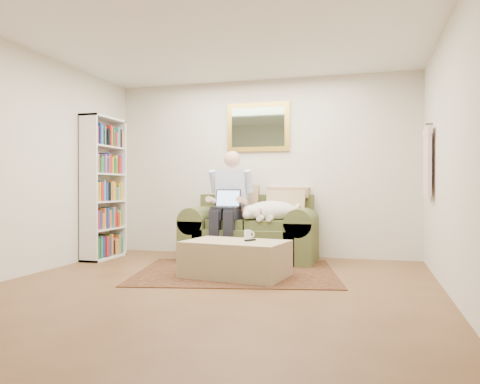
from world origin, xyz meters
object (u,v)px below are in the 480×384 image
at_px(coffee_mug, 248,234).
at_px(sofa, 250,238).
at_px(seated_man, 228,206).
at_px(ottoman, 236,259).
at_px(bookshelf, 104,188).
at_px(sleeping_dog, 272,211).
at_px(laptop, 227,203).

bearing_deg(coffee_mug, sofa, 102.32).
relative_size(seated_man, ottoman, 1.36).
bearing_deg(sofa, bookshelf, -168.65).
relative_size(sleeping_dog, bookshelf, 0.37).
bearing_deg(coffee_mug, bookshelf, 165.88).
bearing_deg(sleeping_dog, sofa, 164.26).
height_order(seated_man, ottoman, seated_man).
relative_size(laptop, ottoman, 0.31).
bearing_deg(bookshelf, laptop, 5.63).
relative_size(sofa, sleeping_dog, 2.43).
distance_m(sofa, coffee_mug, 1.01).
distance_m(sofa, laptop, 0.60).
distance_m(sofa, ottoman, 1.26).
bearing_deg(ottoman, bookshelf, 159.08).
bearing_deg(bookshelf, seated_man, 7.85).
distance_m(sofa, seated_man, 0.55).
height_order(sofa, ottoman, sofa).
distance_m(sleeping_dog, coffee_mug, 0.92).
bearing_deg(laptop, sleeping_dog, 13.64).
height_order(laptop, bookshelf, bookshelf).
xyz_separation_m(ottoman, coffee_mug, (0.07, 0.27, 0.25)).
height_order(laptop, coffee_mug, laptop).
height_order(ottoman, bookshelf, bookshelf).
height_order(laptop, sleeping_dog, laptop).
relative_size(sleeping_dog, coffee_mug, 7.43).
distance_m(coffee_mug, bookshelf, 2.39).
bearing_deg(laptop, sofa, 41.02).
bearing_deg(bookshelf, coffee_mug, -14.12).
xyz_separation_m(coffee_mug, bookshelf, (-2.26, 0.57, 0.54)).
xyz_separation_m(laptop, sleeping_dog, (0.59, 0.14, -0.11)).
bearing_deg(bookshelf, sleeping_dog, 7.67).
xyz_separation_m(sleeping_dog, ottoman, (-0.18, -1.16, -0.49)).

